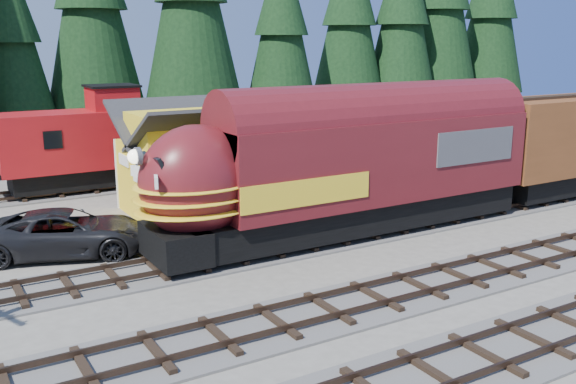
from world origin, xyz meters
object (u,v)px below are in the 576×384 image
locomotive (339,172)px  caboose (98,143)px  pickup_truck_a (66,233)px  depot (256,146)px

locomotive → caboose: bearing=113.4°
caboose → pickup_truck_a: caboose is taller
depot → caboose: 9.43m
depot → locomotive: depot is taller
depot → pickup_truck_a: depot is taller
locomotive → pickup_truck_a: bearing=160.7°
depot → pickup_truck_a: (-9.73, -2.97, -2.09)m
locomotive → caboose: caboose is taller
depot → locomotive: (0.37, -6.50, -0.19)m
caboose → pickup_truck_a: 11.35m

